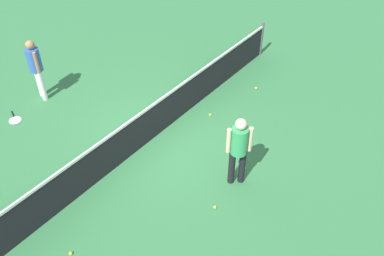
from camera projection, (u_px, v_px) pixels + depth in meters
ground_plane at (153, 138)px, 10.11m from camera, size 40.00×40.00×0.00m
court_net at (152, 122)px, 9.79m from camera, size 10.09×0.09×1.07m
player_near_side at (239, 146)px, 8.39m from camera, size 0.48×0.48×1.70m
player_far_side at (35, 65)px, 10.75m from camera, size 0.43×0.52×1.70m
tennis_racket_near_player at (236, 140)px, 10.04m from camera, size 0.59×0.44×0.03m
tennis_racket_far_player at (15, 120)px, 10.63m from camera, size 0.41×0.60×0.03m
tennis_ball_near_player at (215, 207)px, 8.45m from camera, size 0.07×0.07×0.07m
tennis_ball_by_net at (210, 115)px, 10.75m from camera, size 0.07×0.07×0.07m
tennis_ball_midcourt at (256, 88)px, 11.66m from camera, size 0.07×0.07×0.07m
tennis_ball_baseline at (71, 253)px, 7.63m from camera, size 0.07×0.07×0.07m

